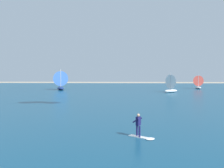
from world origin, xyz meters
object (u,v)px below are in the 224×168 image
at_px(sailboat_far_right, 173,83).
at_px(sailboat_anchored_offshore, 198,82).
at_px(sailboat_mid_left, 60,80).
at_px(kitesurfer, 141,129).

distance_m(sailboat_far_right, sailboat_anchored_offshore, 15.16).
relative_size(sailboat_far_right, sailboat_mid_left, 0.83).
distance_m(kitesurfer, sailboat_anchored_offshore, 53.20).
bearing_deg(sailboat_mid_left, sailboat_far_right, -14.49).
xyz_separation_m(sailboat_far_right, sailboat_anchored_offshore, (9.13, 12.10, -0.19)).
height_order(kitesurfer, sailboat_far_right, sailboat_far_right).
bearing_deg(kitesurfer, sailboat_far_right, 75.06).
bearing_deg(kitesurfer, sailboat_anchored_offshore, 68.91).
height_order(kitesurfer, sailboat_mid_left, sailboat_mid_left).
xyz_separation_m(sailboat_far_right, sailboat_mid_left, (-26.91, 6.96, 0.41)).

